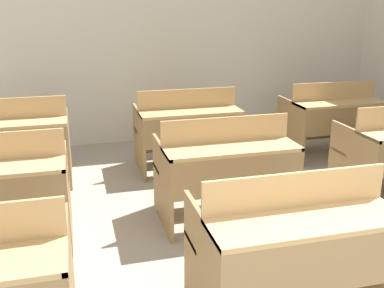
# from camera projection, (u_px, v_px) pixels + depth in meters

# --- Properties ---
(wall_back) EXTENTS (5.97, 0.06, 3.00)m
(wall_back) POSITION_uv_depth(u_px,v_px,m) (171.00, 29.00, 5.92)
(wall_back) COLOR beige
(wall_back) RESTS_ON ground_plane
(bench_front_center) EXTENTS (1.11, 0.74, 0.92)m
(bench_front_center) POSITION_uv_depth(u_px,v_px,m) (293.00, 243.00, 2.62)
(bench_front_center) COLOR #96774D
(bench_front_center) RESTS_ON ground_plane
(bench_second_center) EXTENTS (1.11, 0.74, 0.92)m
(bench_second_center) POSITION_uv_depth(u_px,v_px,m) (225.00, 167.00, 3.84)
(bench_second_center) COLOR #93744A
(bench_second_center) RESTS_ON ground_plane
(bench_third_left) EXTENTS (1.11, 0.74, 0.92)m
(bench_third_left) POSITION_uv_depth(u_px,v_px,m) (13.00, 141.00, 4.59)
(bench_third_left) COLOR #96774D
(bench_third_left) RESTS_ON ground_plane
(bench_third_center) EXTENTS (1.11, 0.74, 0.92)m
(bench_third_center) POSITION_uv_depth(u_px,v_px,m) (187.00, 128.00, 5.07)
(bench_third_center) COLOR olive
(bench_third_center) RESTS_ON ground_plane
(bench_third_right) EXTENTS (1.11, 0.74, 0.92)m
(bench_third_right) POSITION_uv_depth(u_px,v_px,m) (333.00, 118.00, 5.51)
(bench_third_right) COLOR olive
(bench_third_right) RESTS_ON ground_plane
(wastepaper_bin) EXTENTS (0.30, 0.30, 0.37)m
(wastepaper_bin) POSITION_uv_depth(u_px,v_px,m) (357.00, 122.00, 6.49)
(wastepaper_bin) COLOR #33477A
(wastepaper_bin) RESTS_ON ground_plane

